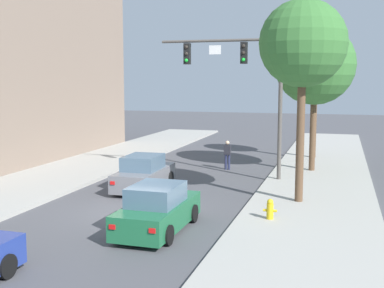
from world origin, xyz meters
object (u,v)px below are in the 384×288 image
(car_following_green, at_px, (158,210))
(street_tree_nearest, at_px, (303,45))
(street_tree_third, at_px, (316,68))
(pedestrian_crossing_road, at_px, (227,154))
(fire_hydrant, at_px, (270,209))
(car_lead_grey, at_px, (144,174))
(street_tree_second, at_px, (315,65))
(traffic_signal_mast, at_px, (246,74))

(car_following_green, distance_m, street_tree_nearest, 8.61)
(street_tree_third, bearing_deg, pedestrian_crossing_road, -130.98)
(fire_hydrant, xyz_separation_m, street_tree_third, (0.64, 15.07, 5.24))
(car_lead_grey, bearing_deg, street_tree_third, 58.21)
(street_tree_second, bearing_deg, car_lead_grey, -137.92)
(car_lead_grey, bearing_deg, street_tree_second, 42.08)
(traffic_signal_mast, bearing_deg, fire_hydrant, -72.49)
(car_following_green, bearing_deg, car_lead_grey, 116.20)
(car_following_green, relative_size, pedestrian_crossing_road, 2.60)
(pedestrian_crossing_road, relative_size, street_tree_second, 0.21)
(traffic_signal_mast, height_order, street_tree_second, street_tree_second)
(street_tree_second, bearing_deg, car_following_green, -109.20)
(street_tree_third, bearing_deg, fire_hydrant, -92.45)
(fire_hydrant, height_order, street_tree_third, street_tree_third)
(car_following_green, xyz_separation_m, pedestrian_crossing_road, (-0.33, 11.98, 0.19))
(car_lead_grey, relative_size, car_following_green, 1.01)
(street_tree_nearest, relative_size, street_tree_second, 1.02)
(car_following_green, distance_m, street_tree_second, 13.98)
(car_following_green, height_order, street_tree_third, street_tree_third)
(fire_hydrant, bearing_deg, pedestrian_crossing_road, 110.77)
(fire_hydrant, height_order, street_tree_second, street_tree_second)
(car_lead_grey, relative_size, street_tree_nearest, 0.54)
(traffic_signal_mast, height_order, pedestrian_crossing_road, traffic_signal_mast)
(street_tree_third, bearing_deg, street_tree_second, -87.71)
(car_following_green, distance_m, fire_hydrant, 4.00)
(traffic_signal_mast, relative_size, fire_hydrant, 10.42)
(traffic_signal_mast, bearing_deg, pedestrian_crossing_road, 118.91)
(car_lead_grey, distance_m, street_tree_nearest, 9.09)
(fire_hydrant, distance_m, street_tree_third, 15.97)
(car_following_green, height_order, pedestrian_crossing_road, pedestrian_crossing_road)
(car_lead_grey, relative_size, street_tree_third, 0.60)
(pedestrian_crossing_road, height_order, street_tree_third, street_tree_third)
(pedestrian_crossing_road, relative_size, street_tree_third, 0.23)
(pedestrian_crossing_road, height_order, street_tree_second, street_tree_second)
(traffic_signal_mast, height_order, street_tree_third, traffic_signal_mast)
(traffic_signal_mast, distance_m, street_tree_second, 4.37)
(street_tree_second, bearing_deg, street_tree_nearest, -90.68)
(street_tree_nearest, relative_size, street_tree_third, 1.11)
(street_tree_second, height_order, street_tree_third, street_tree_second)
(fire_hydrant, bearing_deg, street_tree_third, 87.55)
(car_lead_grey, bearing_deg, traffic_signal_mast, 40.66)
(car_following_green, height_order, street_tree_nearest, street_tree_nearest)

